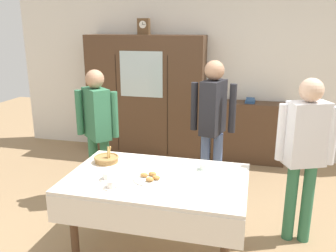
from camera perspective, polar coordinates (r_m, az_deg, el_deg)
ground_plane at (r=3.66m, az=-0.80°, el=-18.09°), size 12.00×12.00×0.00m
back_wall at (r=5.68m, az=6.07°, el=8.81°), size 6.40×0.10×2.70m
dining_table at (r=3.13m, az=-1.96°, el=-10.29°), size 1.56×1.00×0.78m
wall_cabinet at (r=5.65m, az=-3.57°, el=4.81°), size 1.86×0.46×1.91m
mantel_clock at (r=5.55m, az=-3.95°, el=15.78°), size 0.18×0.11×0.24m
bookshelf_low at (r=5.57m, az=12.85°, el=-0.97°), size 1.09×0.35×0.93m
book_stack at (r=5.45m, az=13.17°, el=4.02°), size 0.15×0.22×0.06m
tea_cup_mid_right at (r=3.25m, az=5.83°, el=-6.63°), size 0.13×0.13×0.06m
tea_cup_far_left at (r=3.09m, az=-9.86°, el=-8.04°), size 0.13×0.13×0.06m
tea_cup_far_right at (r=2.94m, az=-9.14°, el=-9.36°), size 0.13×0.13×0.06m
bread_basket at (r=3.46m, az=-9.92°, el=-5.24°), size 0.24×0.24×0.16m
pastry_plate at (r=3.05m, az=-2.91°, el=-8.42°), size 0.28×0.28×0.05m
spoon_near_right at (r=2.97m, az=4.76°, el=-9.45°), size 0.12×0.02×0.01m
spoon_center at (r=3.22m, az=-6.99°, el=-7.41°), size 0.12×0.02×0.01m
spoon_front_edge at (r=3.38m, az=1.97°, el=-6.14°), size 0.12×0.02×0.01m
person_by_cabinet at (r=4.16m, az=-11.38°, el=0.39°), size 0.52×0.39×1.58m
person_near_right_end at (r=3.49m, az=21.31°, el=-3.08°), size 0.52×0.33×1.61m
person_behind_table_left at (r=4.11m, az=7.26°, el=1.41°), size 0.52×0.40×1.68m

